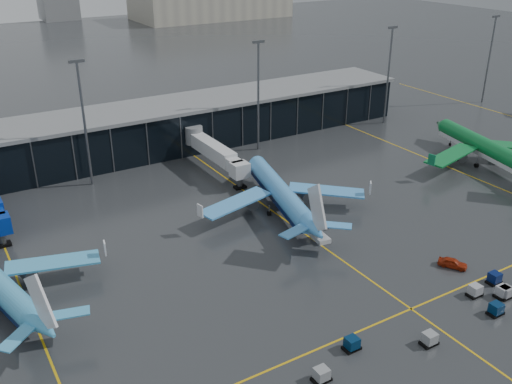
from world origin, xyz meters
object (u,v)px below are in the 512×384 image
airliner_klm_near (280,181)px  airliner_aer_lingus (485,137)px  baggage_carts (452,313)px  mobile_airstair (321,236)px  service_van_red (453,263)px

airliner_klm_near → airliner_aer_lingus: 51.97m
baggage_carts → mobile_airstair: size_ratio=10.53×
airliner_klm_near → service_van_red: (11.81, -30.79, -5.12)m
airliner_aer_lingus → mobile_airstair: airliner_aer_lingus is taller
baggage_carts → service_van_red: baggage_carts is taller
airliner_klm_near → mobile_airstair: size_ratio=11.07×
mobile_airstair → airliner_klm_near: bearing=94.2°
airliner_aer_lingus → baggage_carts: airliner_aer_lingus is taller
airliner_klm_near → baggage_carts: 39.90m
airliner_aer_lingus → service_van_red: 48.59m
airliner_aer_lingus → baggage_carts: bearing=-130.7°
baggage_carts → service_van_red: bearing=40.9°
airliner_aer_lingus → service_van_red: size_ratio=9.18×
airliner_klm_near → baggage_carts: airliner_klm_near is taller
service_van_red → baggage_carts: bearing=-171.0°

